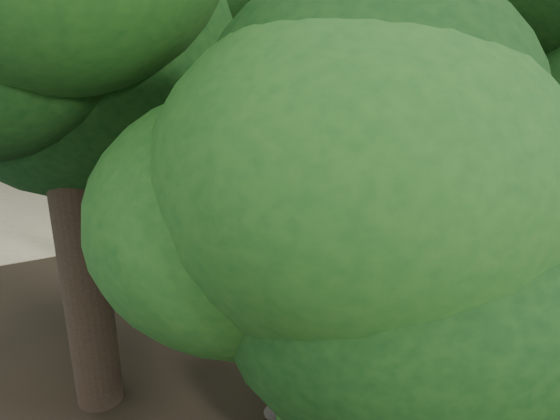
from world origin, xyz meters
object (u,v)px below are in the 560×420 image
duffel_right_black (417,319)px  suitcase_on_boardwalk (386,353)px  backpack_left_d (374,356)px  sun_lounger (287,162)px  backpack_right_c (496,367)px  lone_suitcase_on_sand (217,183)px  backpack_left_b (452,412)px  backpack_left_c (424,390)px  backpack_right_a (549,407)px  duffel_right_khaki (443,337)px  backpack_right_d (464,348)px  kayak (86,189)px  backpack_right_b (519,374)px

duffel_right_black → suitcase_on_boardwalk: suitcase_on_boardwalk is taller
backpack_left_d → sun_lounger: backpack_left_d is taller
backpack_right_c → lone_suitcase_on_sand: (-0.35, 11.21, -0.04)m
backpack_left_d → backpack_right_c: bearing=-36.6°
backpack_left_b → backpack_left_c: size_ratio=0.88×
backpack_left_d → backpack_right_a: 2.49m
backpack_right_c → sun_lounger: backpack_right_c is taller
backpack_right_a → sun_lounger: bearing=77.2°
backpack_right_a → duffel_right_khaki: bearing=86.7°
backpack_left_d → suitcase_on_boardwalk: size_ratio=0.98×
backpack_right_a → backpack_right_d: 1.67m
backpack_left_c → backpack_right_a: (1.31, -0.98, -0.04)m
backpack_left_c → suitcase_on_boardwalk: (0.18, 1.09, -0.12)m
backpack_right_c → lone_suitcase_on_sand: 11.21m
lone_suitcase_on_sand → kayak: size_ratio=0.20×
backpack_right_c → duffel_right_khaki: size_ratio=1.06×
backpack_left_d → duffel_right_black: (1.38, 0.63, -0.05)m
backpack_right_c → sun_lounger: (3.07, 12.89, -0.12)m
duffel_right_khaki → sun_lounger: size_ratio=0.33×
backpack_left_c → backpack_right_c: bearing=-20.8°
backpack_right_b → backpack_right_d: bearing=80.4°
suitcase_on_boardwalk → backpack_left_b: bearing=-89.2°
duffel_right_black → backpack_right_b: bearing=-68.4°
backpack_left_b → backpack_left_c: 0.48m
sun_lounger → duffel_right_khaki: bearing=-80.9°
backpack_left_c → backpack_right_d: size_ratio=1.61×
duffel_right_khaki → sun_lounger: bearing=61.1°
duffel_right_black → kayak: bearing=127.9°
backpack_right_a → kayak: 14.62m
suitcase_on_boardwalk → lone_suitcase_on_sand: lone_suitcase_on_sand is taller
backpack_left_b → sun_lounger: backpack_left_b is taller
duffel_right_black → kayak: 12.03m
backpack_left_c → sun_lounger: bearing=47.7°
lone_suitcase_on_sand → duffel_right_black: bearing=-74.9°
backpack_left_b → duffel_right_black: size_ratio=0.99×
backpack_left_d → kayak: bearing=101.9°
backpack_right_c → suitcase_on_boardwalk: (-1.27, 1.03, 0.00)m
backpack_right_b → duffel_right_khaki: bearing=79.1°
lone_suitcase_on_sand → sun_lounger: size_ratio=0.41×
backpack_right_b → backpack_right_c: backpack_right_b is taller
backpack_left_b → duffel_right_khaki: size_ratio=1.34×
backpack_left_d → suitcase_on_boardwalk: (0.20, -0.04, 0.01)m
backpack_right_a → duffel_right_black: bearing=89.0°
backpack_left_d → backpack_right_d: bearing=-17.8°
backpack_left_d → backpack_right_b: size_ratio=0.71×
backpack_right_d → sun_lounger: (3.10, 12.27, -0.09)m
backpack_right_b → suitcase_on_boardwalk: backpack_right_b is taller
lone_suitcase_on_sand → sun_lounger: bearing=39.7°
kayak → sun_lounger: size_ratio=2.08×
duffel_right_khaki → duffel_right_black: (-0.07, 0.58, 0.05)m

